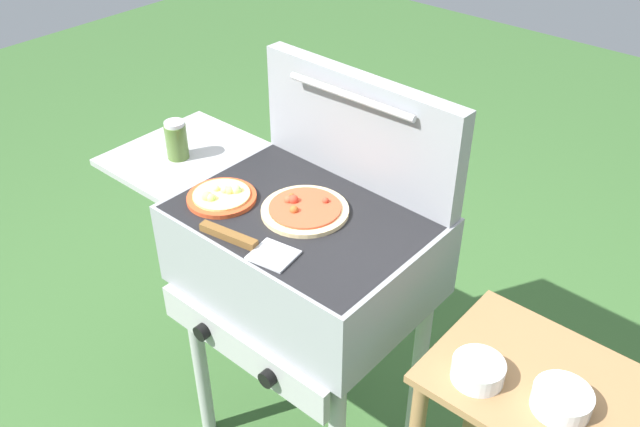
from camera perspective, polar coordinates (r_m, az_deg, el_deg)
The scene contains 8 objects.
grill at distance 1.80m, azimuth -1.64°, elevation -3.57°, with size 0.96×0.53×0.90m.
grill_lid_open at distance 1.77m, azimuth 3.33°, elevation 7.11°, with size 0.63×0.09×0.30m.
pizza_pepperoni at distance 1.71m, azimuth -1.21°, elevation 0.37°, with size 0.22×0.22×0.04m.
pizza_cheese at distance 1.77m, azimuth -8.27°, elevation 1.44°, with size 0.18×0.18×0.04m.
sauce_jar at distance 1.96m, azimuth -11.98°, elevation 6.06°, with size 0.06×0.06×0.11m.
spatula at distance 1.60m, azimuth -6.19°, elevation -2.51°, with size 0.27×0.10×0.02m.
topping_bowl_near at distance 1.49m, azimuth 13.13°, elevation -12.77°, with size 0.11×0.11×0.04m.
topping_bowl_far at distance 1.49m, azimuth 19.64°, elevation -14.59°, with size 0.12×0.12×0.04m.
Camera 1 is at (0.94, -1.04, 1.88)m, focal length 38.07 mm.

